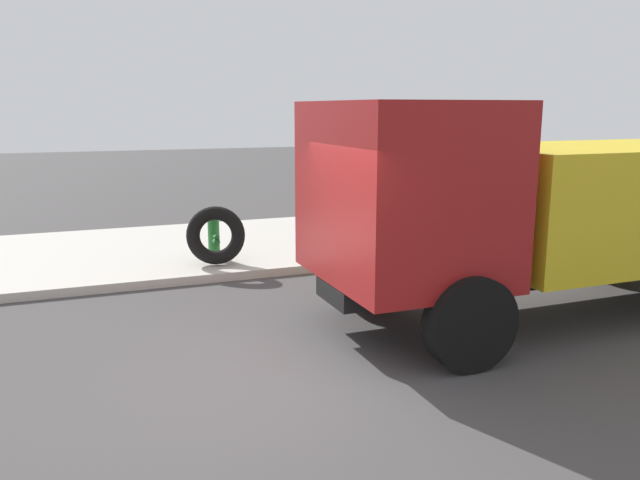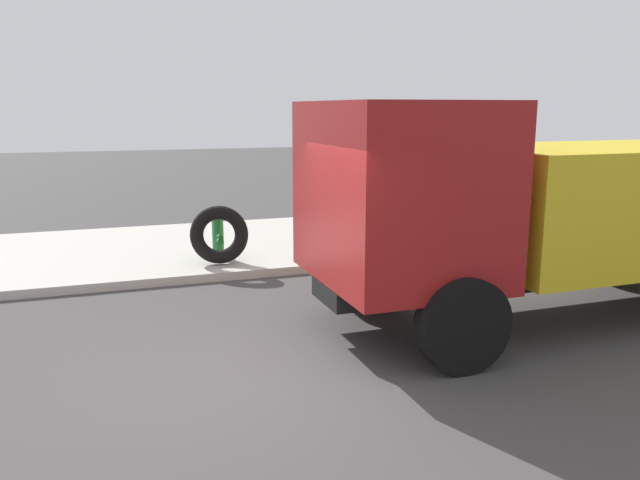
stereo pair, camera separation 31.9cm
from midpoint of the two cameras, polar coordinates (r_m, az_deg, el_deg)
The scene contains 6 objects.
ground_plane at distance 7.21m, azimuth -8.01°, elevation -12.23°, with size 80.00×80.00×0.00m, color #423F3F.
sidewalk_curb at distance 13.32m, azimuth -14.45°, elevation -0.93°, with size 36.00×5.00×0.15m, color #BCB7AD.
fire_hydrant at distance 12.02m, azimuth -10.26°, elevation 0.62°, with size 0.25×0.56×0.91m.
loose_tire at distance 11.52m, azimuth -10.12°, elevation 0.41°, with size 1.04×1.04×0.24m, color black.
stop_sign at distance 12.21m, azimuth 3.42°, elevation 5.37°, with size 0.76×0.08×2.04m.
dump_truck_yellow at distance 9.32m, azimuth 19.03°, elevation 3.06°, with size 7.01×2.83×3.00m.
Camera 1 is at (-1.58, -6.38, 2.92)m, focal length 35.69 mm.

